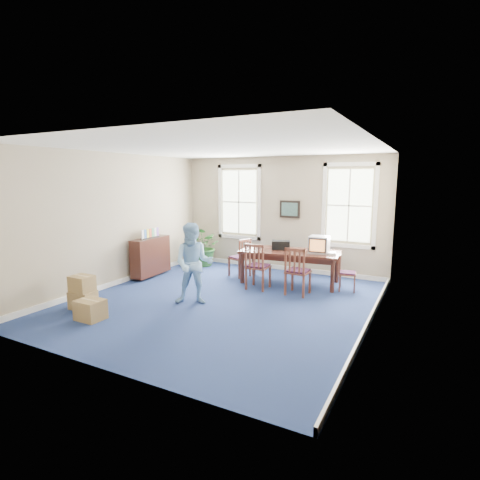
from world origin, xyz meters
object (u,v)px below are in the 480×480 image
at_px(chair_near_left, 258,266).
at_px(cardboard_boxes, 92,291).
at_px(man, 194,264).
at_px(crt_tv, 319,245).
at_px(potted_plant, 205,246).
at_px(credenza, 151,258).
at_px(conference_table, 290,267).

relative_size(chair_near_left, cardboard_boxes, 0.89).
xyz_separation_m(chair_near_left, man, (-0.74, -1.59, 0.30)).
bearing_deg(crt_tv, man, -132.50).
xyz_separation_m(chair_near_left, cardboard_boxes, (-2.37, -2.80, -0.20)).
relative_size(chair_near_left, potted_plant, 0.92).
height_order(crt_tv, credenza, crt_tv).
relative_size(conference_table, chair_near_left, 2.17).
bearing_deg(credenza, man, -32.31).
height_order(conference_table, crt_tv, crt_tv).
bearing_deg(man, crt_tv, 26.25).
relative_size(man, cardboard_boxes, 1.37).
relative_size(conference_table, credenza, 1.91).
height_order(man, credenza, man).
xyz_separation_m(conference_table, man, (-1.23, -2.41, 0.44)).
bearing_deg(man, cardboard_boxes, -169.13).
bearing_deg(cardboard_boxes, credenza, 104.37).
bearing_deg(man, potted_plant, 93.66).
xyz_separation_m(chair_near_left, credenza, (-3.01, -0.30, -0.06)).
bearing_deg(chair_near_left, credenza, 4.61).
height_order(chair_near_left, man, man).
bearing_deg(man, chair_near_left, 39.56).
xyz_separation_m(man, credenza, (-2.28, 1.29, -0.36)).
bearing_deg(chair_near_left, potted_plant, -30.98).
relative_size(crt_tv, credenza, 0.39).
bearing_deg(potted_plant, cardboard_boxes, -89.68).
relative_size(conference_table, cardboard_boxes, 1.93).
xyz_separation_m(crt_tv, potted_plant, (-3.60, 0.50, -0.42)).
relative_size(crt_tv, chair_near_left, 0.44).
bearing_deg(conference_table, potted_plant, 162.37).
distance_m(credenza, cardboard_boxes, 2.58).
bearing_deg(potted_plant, man, -60.80).
relative_size(chair_near_left, credenza, 0.88).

